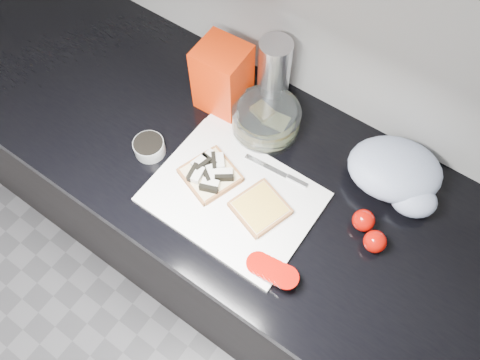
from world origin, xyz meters
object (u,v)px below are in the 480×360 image
Objects in this scene: cutting_board at (233,197)px; bread_bag at (223,78)px; glass_bowl at (266,120)px; steel_canister at (274,73)px.

cutting_board is 0.32m from bread_bag.
bread_bag is (-0.15, 0.01, 0.06)m from glass_bowl.
bread_bag is 0.96× the size of steel_canister.
steel_canister is (0.10, 0.09, 0.00)m from bread_bag.
cutting_board is at bearing -73.34° from steel_canister.
bread_bag reaches higher than cutting_board.
bread_bag is at bearing 130.49° from cutting_board.
cutting_board is 2.02× the size of bread_bag.
steel_canister reaches higher than bread_bag.
cutting_board is 1.94× the size of steel_canister.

